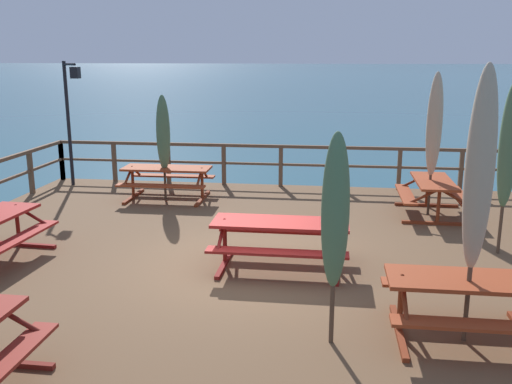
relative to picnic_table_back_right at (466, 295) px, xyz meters
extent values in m
plane|color=#2D5B6B|center=(-2.93, 2.13, -1.22)|extent=(600.00, 600.00, 0.00)
cube|color=brown|center=(-2.93, 2.13, -0.89)|extent=(12.36, 11.77, 0.66)
cube|color=brown|center=(-2.93, 7.86, 0.49)|extent=(12.06, 0.09, 0.08)
cube|color=brown|center=(-2.93, 7.86, 0.02)|extent=(12.06, 0.07, 0.06)
cube|color=brown|center=(-8.96, 7.86, -0.03)|extent=(0.10, 0.10, 1.05)
cube|color=brown|center=(-7.45, 7.86, -0.03)|extent=(0.10, 0.10, 1.05)
cube|color=brown|center=(-5.95, 7.86, -0.03)|extent=(0.10, 0.10, 1.05)
cube|color=brown|center=(-4.44, 7.86, -0.03)|extent=(0.10, 0.10, 1.05)
cube|color=brown|center=(-2.93, 7.86, -0.03)|extent=(0.10, 0.10, 1.05)
cube|color=brown|center=(-1.42, 7.86, -0.03)|extent=(0.10, 0.10, 1.05)
cube|color=brown|center=(0.08, 7.86, -0.03)|extent=(0.10, 0.10, 1.05)
cube|color=brown|center=(1.59, 7.86, -0.03)|extent=(0.10, 0.10, 1.05)
cube|color=brown|center=(-8.96, 6.22, -0.03)|extent=(0.10, 0.10, 1.05)
cube|color=brown|center=(-8.96, 7.86, -0.03)|extent=(0.10, 0.10, 1.05)
cube|color=#993819|center=(0.00, 0.00, 0.18)|extent=(1.88, 0.77, 0.05)
cube|color=#993819|center=(0.00, -0.56, -0.12)|extent=(1.87, 0.29, 0.04)
cube|color=#993819|center=(0.00, 0.56, -0.12)|extent=(1.87, 0.29, 0.04)
cube|color=maroon|center=(-0.76, 0.00, -0.53)|extent=(0.09, 1.40, 0.06)
cylinder|color=maroon|center=(-0.76, 0.00, -0.19)|extent=(0.07, 0.07, 0.74)
cylinder|color=maroon|center=(-0.75, -0.28, 0.03)|extent=(0.06, 0.63, 0.37)
cylinder|color=maroon|center=(-0.76, 0.28, 0.03)|extent=(0.06, 0.63, 0.37)
cube|color=maroon|center=(-4.71, -2.05, -0.12)|extent=(0.29, 1.78, 0.04)
cylinder|color=maroon|center=(-4.99, -1.34, 0.03)|extent=(0.63, 0.06, 0.37)
cube|color=#993819|center=(-5.49, 6.16, 0.18)|extent=(2.06, 0.78, 0.05)
cube|color=#993819|center=(-5.48, 5.60, -0.12)|extent=(2.06, 0.30, 0.04)
cube|color=#993819|center=(-5.49, 6.72, -0.12)|extent=(2.06, 0.30, 0.04)
cube|color=maroon|center=(-6.33, 6.15, -0.53)|extent=(0.10, 1.40, 0.06)
cylinder|color=maroon|center=(-6.33, 6.15, -0.19)|extent=(0.07, 0.07, 0.74)
cylinder|color=maroon|center=(-6.33, 5.87, 0.03)|extent=(0.06, 0.63, 0.37)
cylinder|color=maroon|center=(-6.34, 6.43, 0.03)|extent=(0.06, 0.63, 0.37)
cube|color=maroon|center=(-4.64, 6.17, -0.53)|extent=(0.10, 1.40, 0.06)
cylinder|color=maroon|center=(-4.64, 6.17, -0.19)|extent=(0.07, 0.07, 0.74)
cylinder|color=maroon|center=(-4.63, 5.89, 0.03)|extent=(0.06, 0.63, 0.37)
cylinder|color=maroon|center=(-4.64, 6.45, 0.03)|extent=(0.06, 0.63, 0.37)
cube|color=maroon|center=(-6.63, 1.53, -0.12)|extent=(0.40, 2.15, 0.04)
cube|color=maroon|center=(-7.14, 2.45, -0.53)|extent=(1.40, 0.16, 0.06)
cylinder|color=maroon|center=(-7.14, 2.45, -0.19)|extent=(0.07, 0.07, 0.74)
cylinder|color=maroon|center=(-6.86, 2.44, 0.03)|extent=(0.63, 0.09, 0.37)
cylinder|color=maroon|center=(-7.42, 2.47, 0.03)|extent=(0.63, 0.09, 0.37)
cube|color=maroon|center=(-2.41, 2.05, 0.18)|extent=(2.16, 0.76, 0.05)
cube|color=maroon|center=(-2.41, 1.49, -0.12)|extent=(2.16, 0.28, 0.04)
cube|color=maroon|center=(-2.41, 2.61, -0.12)|extent=(2.16, 0.28, 0.04)
cube|color=maroon|center=(-3.31, 2.06, -0.53)|extent=(0.08, 1.40, 0.06)
cylinder|color=maroon|center=(-3.31, 2.06, -0.19)|extent=(0.07, 0.07, 0.74)
cylinder|color=maroon|center=(-3.32, 1.78, 0.03)|extent=(0.06, 0.63, 0.37)
cylinder|color=maroon|center=(-3.31, 2.34, 0.03)|extent=(0.06, 0.63, 0.37)
cube|color=maroon|center=(-1.51, 2.05, -0.53)|extent=(0.08, 1.40, 0.06)
cylinder|color=maroon|center=(-1.51, 2.05, -0.19)|extent=(0.07, 0.07, 0.74)
cylinder|color=maroon|center=(-1.51, 1.77, 0.03)|extent=(0.06, 0.63, 0.37)
cylinder|color=maroon|center=(-1.51, 2.33, 0.03)|extent=(0.06, 0.63, 0.37)
cube|color=#993819|center=(0.53, 5.53, 0.18)|extent=(0.77, 1.81, 0.05)
cube|color=#993819|center=(1.09, 5.53, -0.12)|extent=(0.29, 1.81, 0.04)
cube|color=#993819|center=(-0.03, 5.54, -0.12)|extent=(0.29, 1.81, 0.04)
cube|color=maroon|center=(0.53, 4.81, -0.53)|extent=(1.40, 0.09, 0.06)
cylinder|color=maroon|center=(0.53, 4.81, -0.19)|extent=(0.07, 0.07, 0.74)
cylinder|color=maroon|center=(0.81, 4.81, 0.03)|extent=(0.63, 0.06, 0.37)
cylinder|color=maroon|center=(0.25, 4.81, 0.03)|extent=(0.63, 0.06, 0.37)
cube|color=maroon|center=(0.53, 6.26, -0.53)|extent=(1.40, 0.09, 0.06)
cylinder|color=maroon|center=(0.53, 6.26, -0.19)|extent=(0.07, 0.07, 0.74)
cylinder|color=maroon|center=(0.81, 6.26, 0.03)|extent=(0.63, 0.06, 0.37)
cylinder|color=maroon|center=(0.25, 6.26, 0.03)|extent=(0.63, 0.06, 0.37)
cylinder|color=#4C3828|center=(0.00, -0.07, 0.99)|extent=(0.06, 0.06, 3.09)
ellipsoid|color=tan|center=(0.00, -0.07, 1.53)|extent=(0.32, 0.32, 2.35)
cylinder|color=#685B4C|center=(0.00, -0.07, 1.36)|extent=(0.21, 0.21, 0.05)
cone|color=#4C3828|center=(0.00, -0.07, 2.60)|extent=(0.10, 0.10, 0.14)
cylinder|color=#4C3828|center=(-5.53, 6.14, 0.61)|extent=(0.06, 0.06, 2.33)
ellipsoid|color=#4C704C|center=(-5.53, 6.14, 1.02)|extent=(0.32, 0.32, 1.77)
cylinder|color=#2D432D|center=(-5.53, 6.14, 0.89)|extent=(0.21, 0.21, 0.05)
cone|color=#4C3828|center=(-5.53, 6.14, 1.84)|extent=(0.10, 0.10, 0.14)
cylinder|color=#4C3828|center=(1.27, 3.20, 0.83)|extent=(0.06, 0.06, 2.77)
ellipsoid|color=#4C704C|center=(1.27, 3.20, 1.32)|extent=(0.32, 0.32, 2.11)
cylinder|color=#2D432D|center=(1.27, 3.20, 1.16)|extent=(0.21, 0.21, 0.05)
cylinder|color=#4C3828|center=(0.47, 5.59, 0.87)|extent=(0.06, 0.06, 2.86)
ellipsoid|color=tan|center=(0.47, 5.59, 1.38)|extent=(0.32, 0.32, 2.17)
cylinder|color=#71614F|center=(0.47, 5.59, 1.21)|extent=(0.21, 0.21, 0.05)
cone|color=#4C3828|center=(0.47, 5.59, 2.37)|extent=(0.10, 0.10, 0.14)
cylinder|color=#4C3828|center=(-1.58, -0.33, 0.64)|extent=(0.06, 0.06, 2.39)
ellipsoid|color=#4C704C|center=(-1.58, -0.33, 1.06)|extent=(0.32, 0.32, 1.82)
cylinder|color=#2D432D|center=(-1.58, -0.33, 0.93)|extent=(0.21, 0.21, 0.05)
cone|color=#4C3828|center=(-1.58, -0.33, 1.91)|extent=(0.10, 0.10, 0.14)
cylinder|color=black|center=(-8.41, 7.31, 1.04)|extent=(0.09, 0.09, 3.20)
cylinder|color=black|center=(-8.19, 7.15, 2.56)|extent=(0.48, 0.38, 0.06)
cube|color=black|center=(-7.97, 6.98, 2.36)|extent=(0.20, 0.20, 0.28)
sphere|color=#F4E08C|center=(-7.97, 6.98, 2.36)|extent=(0.14, 0.14, 0.14)
camera|label=1|loc=(-1.65, -6.51, 2.76)|focal=39.59mm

